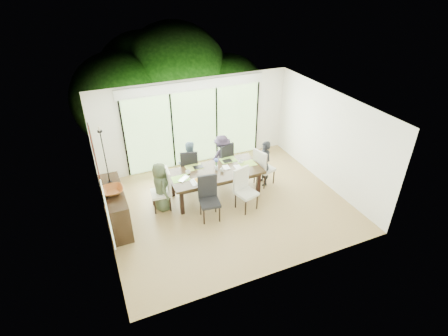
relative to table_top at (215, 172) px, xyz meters
name	(u,v)px	position (x,y,z in m)	size (l,w,h in m)	color
floor	(228,205)	(0.12, -0.56, -0.74)	(6.00, 5.00, 0.01)	olive
ceiling	(228,108)	(0.12, -0.56, 1.97)	(6.00, 5.00, 0.01)	white
wall_back	(194,123)	(0.12, 1.95, 0.61)	(6.00, 0.02, 2.70)	white
wall_front	(282,221)	(0.12, -3.07, 0.61)	(6.00, 0.02, 2.70)	silver
wall_left	(100,188)	(-2.89, -0.56, 0.61)	(0.02, 5.00, 2.70)	white
wall_right	(329,139)	(3.13, -0.56, 0.61)	(0.02, 5.00, 2.70)	silver
glass_doors	(195,128)	(0.12, 1.91, 0.46)	(4.20, 0.02, 2.30)	#598C3F
blinds_header	(193,86)	(0.12, 1.90, 1.76)	(4.40, 0.06, 0.28)	white
mullion_a	(124,140)	(-1.98, 1.90, 0.46)	(0.05, 0.04, 2.30)	black
mullion_b	(173,132)	(-0.58, 1.90, 0.46)	(0.05, 0.04, 2.30)	black
mullion_c	(217,124)	(0.82, 1.90, 0.46)	(0.05, 0.04, 2.30)	black
mullion_d	(257,117)	(2.22, 1.90, 0.46)	(0.05, 0.04, 2.30)	black
side_window	(108,214)	(-2.85, -1.76, 0.76)	(0.02, 0.90, 1.00)	#8CAD7F
deck	(188,151)	(0.12, 2.84, -0.79)	(6.00, 1.80, 0.10)	brown
rail_top	(180,126)	(0.12, 3.64, -0.19)	(6.00, 0.08, 0.06)	brown
foliage_left	(119,100)	(-1.68, 4.64, 0.70)	(3.20, 3.20, 3.20)	#14380F
foliage_mid	(175,77)	(0.52, 5.24, 1.06)	(4.00, 4.00, 4.00)	#14380F
foliage_right	(228,92)	(2.32, 4.44, 0.52)	(2.80, 2.80, 2.80)	#14380F
foliage_far	(145,80)	(-0.48, 5.94, 0.88)	(3.60, 3.60, 3.60)	#14380F
table_top	(215,172)	(0.00, 0.00, 0.00)	(2.46, 1.13, 0.06)	black
table_apron	(215,175)	(0.00, 0.00, -0.09)	(2.26, 0.92, 0.10)	black
table_leg_fl	(182,202)	(-1.08, -0.43, -0.38)	(0.09, 0.09, 0.71)	black
table_leg_fr	(258,183)	(1.08, -0.43, -0.38)	(0.09, 0.09, 0.71)	black
table_leg_bl	(172,185)	(-1.08, 0.43, -0.38)	(0.09, 0.09, 0.71)	black
table_leg_br	(244,168)	(1.08, 0.43, -0.38)	(0.09, 0.09, 0.71)	black
chair_left_end	(160,190)	(-1.50, 0.00, -0.17)	(0.47, 0.47, 1.13)	white
chair_right_end	(265,166)	(1.50, 0.00, -0.17)	(0.47, 0.47, 1.13)	beige
chair_far_left	(189,166)	(-0.45, 0.85, -0.17)	(0.47, 0.47, 1.13)	black
chair_far_right	(222,159)	(0.55, 0.85, -0.17)	(0.47, 0.47, 1.13)	black
chair_near_left	(210,200)	(-0.50, -0.87, -0.17)	(0.47, 0.47, 1.13)	black
chair_near_right	(247,190)	(0.50, -0.87, -0.17)	(0.47, 0.47, 1.13)	silver
person_left_end	(161,187)	(-1.48, 0.00, -0.08)	(0.62, 0.39, 1.32)	#465438
person_right_end	(264,163)	(1.48, 0.00, -0.08)	(0.62, 0.39, 1.32)	black
person_far_left	(189,163)	(-0.45, 0.83, -0.08)	(0.62, 0.39, 1.32)	slate
person_far_right	(222,157)	(0.55, 0.83, -0.08)	(0.62, 0.39, 1.32)	#292030
placemat_left	(181,178)	(-0.95, 0.00, 0.03)	(0.45, 0.33, 0.01)	#82C144
placemat_right	(248,164)	(0.95, 0.00, 0.03)	(0.45, 0.33, 0.01)	#83A53B
placemat_far_l	(194,167)	(-0.45, 0.40, 0.03)	(0.45, 0.33, 0.01)	#A7BD43
placemat_far_r	(228,160)	(0.55, 0.40, 0.03)	(0.45, 0.33, 0.01)	#7FB03F
placemat_paper	(199,181)	(-0.55, -0.30, 0.03)	(0.45, 0.33, 0.01)	white
tablet_far_l	(198,167)	(-0.35, 0.35, 0.04)	(0.27, 0.18, 0.01)	black
tablet_far_r	(227,161)	(0.50, 0.35, 0.04)	(0.25, 0.17, 0.01)	black
papers	(240,166)	(0.70, -0.05, 0.03)	(0.31, 0.23, 0.00)	white
platter_base	(199,180)	(-0.55, -0.30, 0.05)	(0.27, 0.27, 0.02)	white
platter_snacks	(199,180)	(-0.55, -0.30, 0.07)	(0.21, 0.21, 0.01)	orange
vase	(216,168)	(0.05, 0.05, 0.09)	(0.08, 0.08, 0.12)	silver
hyacinth_stems	(216,164)	(0.05, 0.05, 0.22)	(0.04, 0.04, 0.16)	#337226
hyacinth_blooms	(216,160)	(0.05, 0.05, 0.32)	(0.11, 0.11, 0.11)	#5263CD
laptop	(186,179)	(-0.85, -0.10, 0.04)	(0.34, 0.22, 0.03)	silver
cup_a	(188,172)	(-0.70, 0.15, 0.08)	(0.13, 0.13, 0.10)	white
cup_b	(222,170)	(0.15, -0.10, 0.08)	(0.10, 0.10, 0.09)	white
cup_c	(241,162)	(0.80, 0.10, 0.08)	(0.13, 0.13, 0.10)	white
book	(223,168)	(0.25, 0.05, 0.04)	(0.17, 0.23, 0.02)	white
sideboard	(115,207)	(-2.64, -0.17, -0.26)	(0.48, 1.71, 0.96)	black
bowl	(112,191)	(-2.64, -0.27, 0.28)	(0.51, 0.51, 0.12)	brown
candlestick_base	(110,182)	(-2.64, 0.18, 0.24)	(0.11, 0.11, 0.04)	black
candlestick_shaft	(105,158)	(-2.64, 0.18, 0.92)	(0.03, 0.03, 1.33)	black
candlestick_pan	(100,131)	(-2.64, 0.18, 1.58)	(0.11, 0.11, 0.03)	black
candle	(99,129)	(-2.64, 0.18, 1.64)	(0.04, 0.04, 0.11)	silver
tapestry	(97,165)	(-2.85, -0.16, 0.96)	(0.02, 1.00, 1.50)	maroon
art_frame	(91,139)	(-2.85, 1.14, 1.01)	(0.03, 0.55, 0.65)	black
art_canvas	(92,139)	(-2.83, 1.14, 1.01)	(0.01, 0.45, 0.55)	#1C5A56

